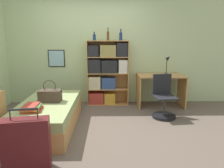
{
  "coord_description": "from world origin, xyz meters",
  "views": [
    {
      "loc": [
        0.38,
        -3.75,
        1.58
      ],
      "look_at": [
        0.46,
        0.2,
        0.75
      ],
      "focal_mm": 35.0,
      "sensor_mm": 36.0,
      "label": 1
    }
  ],
  "objects_px": {
    "bed": "(48,115)",
    "bookcase": "(106,72)",
    "book_stack_on_bed": "(32,108)",
    "handbag": "(50,95)",
    "bottle_brown": "(108,36)",
    "suitcase": "(27,146)",
    "desk": "(160,85)",
    "bottle_green": "(94,37)",
    "desk_lamp": "(168,61)",
    "bottle_clear": "(121,36)",
    "desk_chair": "(164,104)"
  },
  "relations": [
    {
      "from": "desk_lamp",
      "to": "handbag",
      "type": "bearing_deg",
      "value": -152.73
    },
    {
      "from": "bottle_brown",
      "to": "bookcase",
      "type": "bearing_deg",
      "value": 149.92
    },
    {
      "from": "bottle_clear",
      "to": "desk_lamp",
      "type": "height_order",
      "value": "bottle_clear"
    },
    {
      "from": "bottle_green",
      "to": "bookcase",
      "type": "bearing_deg",
      "value": 6.45
    },
    {
      "from": "bottle_green",
      "to": "desk",
      "type": "height_order",
      "value": "bottle_green"
    },
    {
      "from": "book_stack_on_bed",
      "to": "bookcase",
      "type": "distance_m",
      "value": 2.19
    },
    {
      "from": "handbag",
      "to": "bookcase",
      "type": "xyz_separation_m",
      "value": [
        1.0,
        1.33,
        0.23
      ]
    },
    {
      "from": "bottle_brown",
      "to": "bottle_green",
      "type": "bearing_deg",
      "value": -179.82
    },
    {
      "from": "book_stack_on_bed",
      "to": "bottle_clear",
      "type": "bearing_deg",
      "value": 49.75
    },
    {
      "from": "bed",
      "to": "suitcase",
      "type": "distance_m",
      "value": 1.39
    },
    {
      "from": "bed",
      "to": "bottle_brown",
      "type": "relative_size",
      "value": 6.94
    },
    {
      "from": "book_stack_on_bed",
      "to": "bookcase",
      "type": "bearing_deg",
      "value": 57.37
    },
    {
      "from": "bottle_green",
      "to": "bottle_clear",
      "type": "xyz_separation_m",
      "value": [
        0.61,
        -0.01,
        0.02
      ]
    },
    {
      "from": "bottle_brown",
      "to": "desk",
      "type": "distance_m",
      "value": 1.68
    },
    {
      "from": "book_stack_on_bed",
      "to": "suitcase",
      "type": "xyz_separation_m",
      "value": [
        0.24,
        -0.93,
        -0.17
      ]
    },
    {
      "from": "book_stack_on_bed",
      "to": "bottle_brown",
      "type": "xyz_separation_m",
      "value": [
        1.22,
        1.8,
        1.14
      ]
    },
    {
      "from": "handbag",
      "to": "desk",
      "type": "bearing_deg",
      "value": 26.94
    },
    {
      "from": "bed",
      "to": "bookcase",
      "type": "relative_size",
      "value": 1.29
    },
    {
      "from": "desk_lamp",
      "to": "bottle_green",
      "type": "bearing_deg",
      "value": 178.9
    },
    {
      "from": "bed",
      "to": "handbag",
      "type": "xyz_separation_m",
      "value": [
        0.04,
        0.05,
        0.34
      ]
    },
    {
      "from": "bottle_green",
      "to": "desk_chair",
      "type": "relative_size",
      "value": 0.22
    },
    {
      "from": "bookcase",
      "to": "bottle_green",
      "type": "distance_m",
      "value": 0.85
    },
    {
      "from": "book_stack_on_bed",
      "to": "desk_lamp",
      "type": "distance_m",
      "value": 3.2
    },
    {
      "from": "bed",
      "to": "bottle_brown",
      "type": "bearing_deg",
      "value": 51.17
    },
    {
      "from": "desk",
      "to": "desk_lamp",
      "type": "distance_m",
      "value": 0.58
    },
    {
      "from": "bottle_green",
      "to": "bottle_brown",
      "type": "xyz_separation_m",
      "value": [
        0.31,
        0.0,
        0.03
      ]
    },
    {
      "from": "bookcase",
      "to": "bottle_green",
      "type": "relative_size",
      "value": 7.92
    },
    {
      "from": "desk_lamp",
      "to": "bottle_brown",
      "type": "bearing_deg",
      "value": 178.61
    },
    {
      "from": "bookcase",
      "to": "bottle_clear",
      "type": "bearing_deg",
      "value": -6.41
    },
    {
      "from": "desk",
      "to": "desk_lamp",
      "type": "xyz_separation_m",
      "value": [
        0.17,
        0.11,
        0.54
      ]
    },
    {
      "from": "handbag",
      "to": "bottle_brown",
      "type": "height_order",
      "value": "bottle_brown"
    },
    {
      "from": "suitcase",
      "to": "bottle_green",
      "type": "relative_size",
      "value": 4.11
    },
    {
      "from": "bottle_brown",
      "to": "desk_chair",
      "type": "height_order",
      "value": "bottle_brown"
    },
    {
      "from": "bed",
      "to": "desk",
      "type": "bearing_deg",
      "value": 27.61
    },
    {
      "from": "handbag",
      "to": "bottle_green",
      "type": "distance_m",
      "value": 1.82
    },
    {
      "from": "bookcase",
      "to": "bed",
      "type": "bearing_deg",
      "value": -126.94
    },
    {
      "from": "suitcase",
      "to": "desk",
      "type": "bearing_deg",
      "value": 49.61
    },
    {
      "from": "bed",
      "to": "bottle_green",
      "type": "distance_m",
      "value": 2.08
    },
    {
      "from": "bed",
      "to": "bookcase",
      "type": "xyz_separation_m",
      "value": [
        1.04,
        1.38,
        0.57
      ]
    },
    {
      "from": "bookcase",
      "to": "desk",
      "type": "xyz_separation_m",
      "value": [
        1.28,
        -0.17,
        -0.29
      ]
    },
    {
      "from": "book_stack_on_bed",
      "to": "suitcase",
      "type": "bearing_deg",
      "value": -75.33
    },
    {
      "from": "handbag",
      "to": "desk_chair",
      "type": "xyz_separation_m",
      "value": [
        2.17,
        0.4,
        -0.29
      ]
    },
    {
      "from": "bottle_green",
      "to": "desk_lamp",
      "type": "bearing_deg",
      "value": -1.1
    },
    {
      "from": "book_stack_on_bed",
      "to": "bottle_brown",
      "type": "relative_size",
      "value": 1.4
    },
    {
      "from": "bottle_green",
      "to": "desk_chair",
      "type": "bearing_deg",
      "value": -31.94
    },
    {
      "from": "book_stack_on_bed",
      "to": "desk",
      "type": "height_order",
      "value": "desk"
    },
    {
      "from": "handbag",
      "to": "desk_chair",
      "type": "relative_size",
      "value": 0.46
    },
    {
      "from": "book_stack_on_bed",
      "to": "desk_lamp",
      "type": "bearing_deg",
      "value": 33.92
    },
    {
      "from": "handbag",
      "to": "bookcase",
      "type": "height_order",
      "value": "bookcase"
    },
    {
      "from": "bottle_clear",
      "to": "handbag",
      "type": "bearing_deg",
      "value": -136.21
    }
  ]
}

